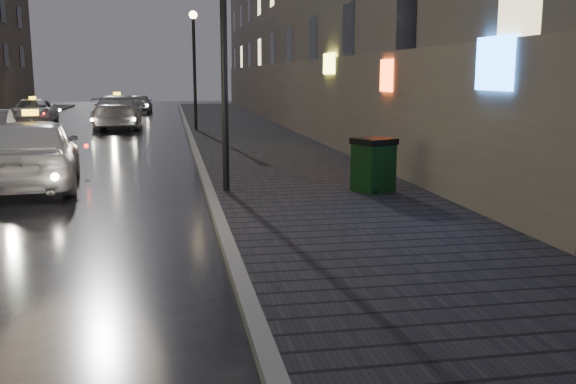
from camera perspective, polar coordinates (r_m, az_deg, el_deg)
name	(u,v)px	position (r m, az deg, el deg)	size (l,w,h in m)	color
ground	(117,293)	(8.13, -14.96, -8.71)	(120.00, 120.00, 0.00)	black
sidewalk	(243,133)	(28.95, -4.02, 5.29)	(4.60, 58.00, 0.15)	black
curb	(189,133)	(28.79, -8.79, 5.16)	(0.20, 58.00, 0.15)	slate
lamp_near	(224,32)	(13.74, -5.74, 13.97)	(0.36, 0.36, 5.28)	black
lamp_far	(194,55)	(29.70, -8.34, 11.92)	(0.36, 0.36, 5.28)	black
trash_bin	(373,164)	(13.83, 7.59, 2.45)	(0.98, 0.98, 1.14)	black
taxi_near	(33,152)	(16.14, -21.72, 3.33)	(1.99, 4.95, 1.69)	silver
taxi_mid	(118,112)	(33.37, -14.90, 6.92)	(2.31, 5.69, 1.65)	#BABAC1
taxi_far	(33,112)	(37.72, -21.69, 6.66)	(2.23, 4.84, 1.34)	silver
car_far	(140,103)	(46.58, -13.04, 7.68)	(1.58, 3.93, 1.34)	#A1A2A9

